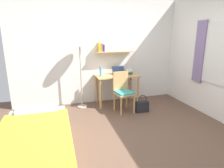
{
  "coord_description": "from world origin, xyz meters",
  "views": [
    {
      "loc": [
        -1.12,
        -2.67,
        1.72
      ],
      "look_at": [
        -0.17,
        0.51,
        0.85
      ],
      "focal_mm": 30.21,
      "sensor_mm": 36.0,
      "label": 1
    }
  ],
  "objects_px": {
    "standing_lamp": "(80,45)",
    "book_stack": "(129,72)",
    "water_bottle": "(101,71)",
    "desk": "(117,80)",
    "bed": "(35,148)",
    "desk_chair": "(123,90)",
    "laptop": "(119,72)",
    "handbag": "(142,106)"
  },
  "relations": [
    {
      "from": "desk_chair",
      "to": "book_stack",
      "type": "distance_m",
      "value": 0.71
    },
    {
      "from": "water_bottle",
      "to": "book_stack",
      "type": "height_order",
      "value": "water_bottle"
    },
    {
      "from": "desk",
      "to": "handbag",
      "type": "distance_m",
      "value": 0.93
    },
    {
      "from": "book_stack",
      "to": "laptop",
      "type": "bearing_deg",
      "value": 170.29
    },
    {
      "from": "bed",
      "to": "water_bottle",
      "type": "height_order",
      "value": "water_bottle"
    },
    {
      "from": "bed",
      "to": "book_stack",
      "type": "relative_size",
      "value": 8.38
    },
    {
      "from": "bed",
      "to": "standing_lamp",
      "type": "distance_m",
      "value": 2.47
    },
    {
      "from": "desk",
      "to": "standing_lamp",
      "type": "distance_m",
      "value": 1.26
    },
    {
      "from": "bed",
      "to": "handbag",
      "type": "bearing_deg",
      "value": 29.45
    },
    {
      "from": "desk",
      "to": "laptop",
      "type": "relative_size",
      "value": 3.18
    },
    {
      "from": "standing_lamp",
      "to": "book_stack",
      "type": "distance_m",
      "value": 1.41
    },
    {
      "from": "bed",
      "to": "handbag",
      "type": "height_order",
      "value": "bed"
    },
    {
      "from": "desk",
      "to": "water_bottle",
      "type": "distance_m",
      "value": 0.49
    },
    {
      "from": "desk",
      "to": "desk_chair",
      "type": "distance_m",
      "value": 0.52
    },
    {
      "from": "desk",
      "to": "handbag",
      "type": "xyz_separation_m",
      "value": [
        0.38,
        -0.7,
        -0.47
      ]
    },
    {
      "from": "book_stack",
      "to": "handbag",
      "type": "relative_size",
      "value": 0.59
    },
    {
      "from": "bed",
      "to": "desk_chair",
      "type": "bearing_deg",
      "value": 38.77
    },
    {
      "from": "standing_lamp",
      "to": "book_stack",
      "type": "bearing_deg",
      "value": 1.96
    },
    {
      "from": "standing_lamp",
      "to": "handbag",
      "type": "xyz_separation_m",
      "value": [
        1.27,
        -0.7,
        -1.36
      ]
    },
    {
      "from": "desk",
      "to": "desk_chair",
      "type": "xyz_separation_m",
      "value": [
        -0.02,
        -0.51,
        -0.11
      ]
    },
    {
      "from": "standing_lamp",
      "to": "handbag",
      "type": "distance_m",
      "value": 1.99
    },
    {
      "from": "water_bottle",
      "to": "handbag",
      "type": "bearing_deg",
      "value": -39.83
    },
    {
      "from": "bed",
      "to": "laptop",
      "type": "distance_m",
      "value": 2.8
    },
    {
      "from": "desk_chair",
      "to": "standing_lamp",
      "type": "height_order",
      "value": "standing_lamp"
    },
    {
      "from": "desk_chair",
      "to": "handbag",
      "type": "bearing_deg",
      "value": -26.25
    },
    {
      "from": "standing_lamp",
      "to": "laptop",
      "type": "distance_m",
      "value": 1.2
    },
    {
      "from": "standing_lamp",
      "to": "laptop",
      "type": "bearing_deg",
      "value": 5.02
    },
    {
      "from": "desk_chair",
      "to": "laptop",
      "type": "distance_m",
      "value": 0.67
    },
    {
      "from": "book_stack",
      "to": "handbag",
      "type": "xyz_separation_m",
      "value": [
        0.05,
        -0.74,
        -0.66
      ]
    },
    {
      "from": "desk",
      "to": "water_bottle",
      "type": "height_order",
      "value": "water_bottle"
    },
    {
      "from": "water_bottle",
      "to": "bed",
      "type": "bearing_deg",
      "value": -125.88
    },
    {
      "from": "water_bottle",
      "to": "handbag",
      "type": "relative_size",
      "value": 0.59
    },
    {
      "from": "desk",
      "to": "laptop",
      "type": "distance_m",
      "value": 0.22
    },
    {
      "from": "desk",
      "to": "handbag",
      "type": "bearing_deg",
      "value": -61.4
    },
    {
      "from": "desk_chair",
      "to": "standing_lamp",
      "type": "distance_m",
      "value": 1.42
    },
    {
      "from": "desk_chair",
      "to": "water_bottle",
      "type": "bearing_deg",
      "value": 130.44
    },
    {
      "from": "desk",
      "to": "desk_chair",
      "type": "height_order",
      "value": "desk_chair"
    },
    {
      "from": "water_bottle",
      "to": "book_stack",
      "type": "distance_m",
      "value": 0.76
    },
    {
      "from": "desk",
      "to": "handbag",
      "type": "relative_size",
      "value": 2.6
    },
    {
      "from": "bed",
      "to": "standing_lamp",
      "type": "bearing_deg",
      "value": 64.98
    },
    {
      "from": "water_bottle",
      "to": "desk",
      "type": "bearing_deg",
      "value": 4.58
    },
    {
      "from": "standing_lamp",
      "to": "laptop",
      "type": "height_order",
      "value": "standing_lamp"
    }
  ]
}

